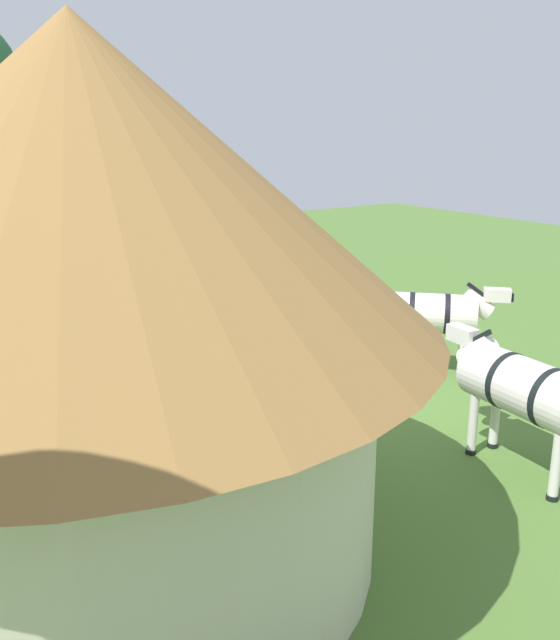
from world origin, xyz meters
The scene contains 10 objects.
ground_plane centered at (0.00, 0.00, 0.00)m, with size 36.00×36.00×0.00m, color #4D7330.
thatched_hut centered at (-1.87, 4.32, 2.59)m, with size 5.98×5.98×4.72m.
shade_umbrella centered at (2.35, 1.54, 2.88)m, with size 3.61×3.61×3.33m.
patio_dining_table centered at (2.35, 1.54, 0.66)m, with size 1.30×1.01×0.74m.
patio_chair_east_end centered at (2.47, 2.70, 0.52)m, with size 0.48×0.46×0.90m.
patio_chair_near_hut centered at (2.09, 0.40, 0.52)m, with size 0.52×0.51×0.90m.
guest_beside_umbrella centered at (3.31, -0.07, 1.01)m, with size 0.58×0.31×1.67m.
zebra_nearest_camera centered at (-0.20, -1.67, 0.98)m, with size 1.63×1.61×1.52m.
zebra_by_umbrella centered at (-3.02, -0.15, 1.00)m, with size 2.29×0.81×1.54m.
brick_patio_kerb centered at (3.88, -3.45, 0.04)m, with size 2.80×0.36×0.08m, color #974D40.
Camera 1 is at (-7.46, 6.17, 3.87)m, focal length 38.88 mm.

